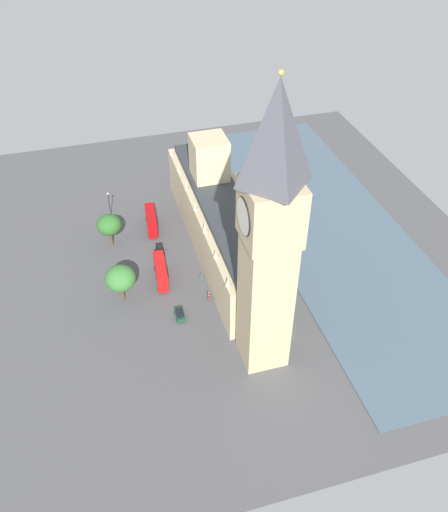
% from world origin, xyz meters
% --- Properties ---
extents(ground_plane, '(131.41, 131.41, 0.00)m').
position_xyz_m(ground_plane, '(0.00, 0.00, 0.00)').
color(ground_plane, '#4C4C4F').
extents(river_thames, '(35.75, 118.27, 0.25)m').
position_xyz_m(river_thames, '(-32.54, 0.00, 0.12)').
color(river_thames, '#475B6B').
rests_on(river_thames, ground).
extents(parliament_building, '(14.04, 61.41, 25.19)m').
position_xyz_m(parliament_building, '(-1.99, -1.48, 7.83)').
color(parliament_building, '#CCBA8E').
rests_on(parliament_building, ground).
extents(clock_tower, '(9.54, 9.54, 58.94)m').
position_xyz_m(clock_tower, '(-0.25, 35.97, 30.51)').
color(clock_tower, tan).
rests_on(clock_tower, ground).
extents(car_silver_leading, '(2.30, 4.20, 1.74)m').
position_xyz_m(car_silver_leading, '(12.61, -21.24, 0.89)').
color(car_silver_leading, '#B7B7BC').
rests_on(car_silver_leading, ground).
extents(double_decker_bus_under_trees, '(3.46, 10.68, 4.75)m').
position_xyz_m(double_decker_bus_under_trees, '(13.72, -12.80, 2.63)').
color(double_decker_bus_under_trees, '#B20C0F').
rests_on(double_decker_bus_under_trees, ground).
extents(car_black_midblock, '(2.08, 4.54, 1.74)m').
position_xyz_m(car_black_midblock, '(13.54, -2.51, 0.89)').
color(car_black_midblock, black).
rests_on(car_black_midblock, ground).
extents(double_decker_bus_opposite_hall, '(3.36, 10.67, 4.75)m').
position_xyz_m(double_decker_bus_opposite_hall, '(15.13, 7.91, 2.63)').
color(double_decker_bus_opposite_hall, red).
rests_on(double_decker_bus_opposite_hall, ground).
extents(car_dark_green_kerbside, '(2.09, 4.16, 1.74)m').
position_xyz_m(car_dark_green_kerbside, '(13.61, 21.18, 0.89)').
color(car_dark_green_kerbside, '#19472D').
rests_on(car_dark_green_kerbside, ground).
extents(pedestrian_corner, '(0.61, 0.68, 1.65)m').
position_xyz_m(pedestrian_corner, '(6.11, 17.82, 0.74)').
color(pedestrian_corner, maroon).
rests_on(pedestrian_corner, ground).
extents(pedestrian_by_river_gate, '(0.61, 0.68, 1.62)m').
position_xyz_m(pedestrian_by_river_gate, '(5.91, 16.95, 0.73)').
color(pedestrian_by_river_gate, maroon).
rests_on(pedestrian_by_river_gate, ground).
extents(pedestrian_far_end, '(0.60, 0.65, 1.53)m').
position_xyz_m(pedestrian_far_end, '(6.00, 10.31, 0.69)').
color(pedestrian_far_end, '#336B60').
rests_on(pedestrian_far_end, ground).
extents(plane_tree_trailing, '(6.14, 6.14, 9.01)m').
position_xyz_m(plane_tree_trailing, '(24.82, -8.58, 6.37)').
color(plane_tree_trailing, brown).
rests_on(plane_tree_trailing, ground).
extents(plane_tree_near_tower, '(6.80, 6.80, 9.40)m').
position_xyz_m(plane_tree_near_tower, '(24.71, 12.26, 6.49)').
color(plane_tree_near_tower, brown).
rests_on(plane_tree_near_tower, ground).
extents(street_lamp_slot_10, '(0.56, 0.56, 7.02)m').
position_xyz_m(street_lamp_slot_10, '(23.53, -22.42, 4.83)').
color(street_lamp_slot_10, black).
rests_on(street_lamp_slot_10, ground).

